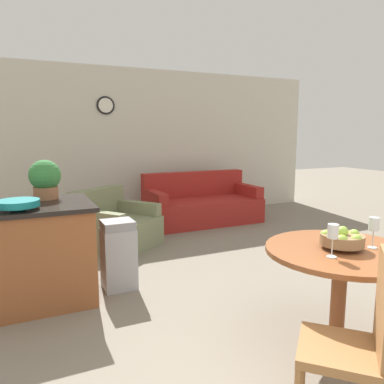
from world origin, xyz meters
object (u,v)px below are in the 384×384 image
at_px(fruit_bowl, 342,239).
at_px(wine_glass_right, 374,225).
at_px(wine_glass_left, 333,233).
at_px(dining_table, 340,272).
at_px(dining_chair_near_left, 358,336).
at_px(trash_bin, 118,255).
at_px(potted_plant, 45,179).
at_px(teal_bowl, 18,204).
at_px(couch, 201,205).
at_px(kitchen_island, 34,252).
at_px(armchair, 115,227).

xyz_separation_m(fruit_bowl, wine_glass_right, (0.21, -0.08, 0.09)).
xyz_separation_m(fruit_bowl, wine_glass_left, (-0.20, -0.10, 0.09)).
relative_size(dining_table, dining_chair_near_left, 1.08).
bearing_deg(trash_bin, wine_glass_right, -53.07).
bearing_deg(wine_glass_right, trash_bin, 126.93).
bearing_deg(dining_table, potted_plant, 131.45).
distance_m(dining_table, wine_glass_right, 0.40).
bearing_deg(wine_glass_left, teal_bowl, 137.78).
bearing_deg(potted_plant, dining_table, -48.55).
bearing_deg(dining_table, couch, 77.55).
distance_m(dining_table, couch, 4.07).
distance_m(dining_chair_near_left, fruit_bowl, 0.82).
xyz_separation_m(kitchen_island, teal_bowl, (-0.10, -0.24, 0.51)).
bearing_deg(dining_chair_near_left, couch, 29.06).
bearing_deg(fruit_bowl, wine_glass_right, -19.96).
height_order(fruit_bowl, wine_glass_right, wine_glass_right).
bearing_deg(couch, dining_chair_near_left, -106.83).
bearing_deg(dining_chair_near_left, armchair, 51.43).
xyz_separation_m(wine_glass_left, trash_bin, (-0.96, 1.85, -0.57)).
distance_m(kitchen_island, teal_bowl, 0.57).
height_order(dining_table, teal_bowl, teal_bowl).
bearing_deg(wine_glass_left, dining_table, 27.74).
bearing_deg(wine_glass_right, kitchen_island, 138.83).
relative_size(kitchen_island, couch, 0.55).
relative_size(teal_bowl, armchair, 0.27).
bearing_deg(kitchen_island, teal_bowl, -113.29).
distance_m(wine_glass_left, couch, 4.25).
bearing_deg(fruit_bowl, kitchen_island, 137.08).
xyz_separation_m(fruit_bowl, trash_bin, (-1.16, 1.74, -0.48)).
bearing_deg(trash_bin, dining_table, -56.41).
xyz_separation_m(couch, armchair, (-1.73, -0.80, -0.02)).
relative_size(wine_glass_left, kitchen_island, 0.21).
bearing_deg(fruit_bowl, wine_glass_left, -152.43).
xyz_separation_m(wine_glass_left, couch, (1.07, 4.06, -0.63)).
height_order(fruit_bowl, kitchen_island, kitchen_island).
distance_m(kitchen_island, potted_plant, 0.71).
bearing_deg(dining_table, wine_glass_right, -20.08).
relative_size(dining_table, couch, 0.54).
bearing_deg(dining_table, trash_bin, 123.59).
relative_size(trash_bin, couch, 0.36).
distance_m(wine_glass_right, kitchen_island, 2.89).
bearing_deg(wine_glass_right, couch, 80.66).
height_order(wine_glass_right, kitchen_island, wine_glass_right).
distance_m(fruit_bowl, couch, 4.09).
xyz_separation_m(dining_table, potted_plant, (-1.78, 2.02, 0.53)).
height_order(fruit_bowl, teal_bowl, teal_bowl).
height_order(wine_glass_left, teal_bowl, teal_bowl).
xyz_separation_m(fruit_bowl, armchair, (-0.86, 3.16, -0.55)).
relative_size(fruit_bowl, wine_glass_right, 1.35).
distance_m(kitchen_island, couch, 3.55).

